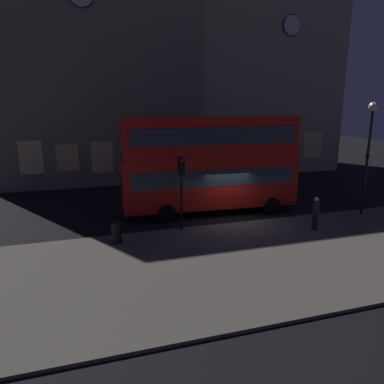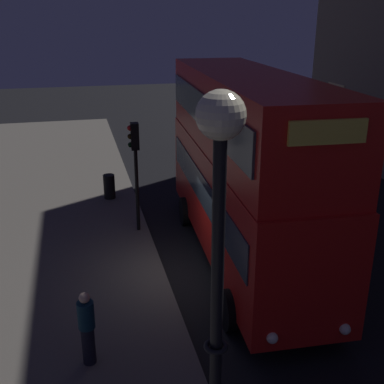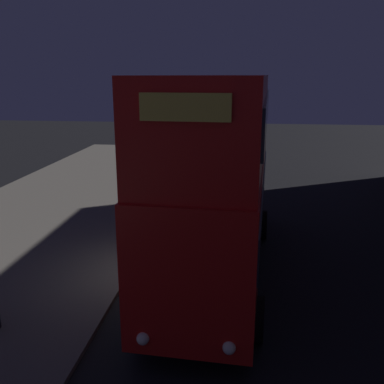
# 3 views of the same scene
# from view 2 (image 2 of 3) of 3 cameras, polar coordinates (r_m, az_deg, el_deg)

# --- Properties ---
(ground_plane) EXTENTS (80.00, 80.00, 0.00)m
(ground_plane) POSITION_cam_2_polar(r_m,az_deg,el_deg) (13.79, -0.94, -9.78)
(ground_plane) COLOR black
(sidewalk_slab) EXTENTS (44.00, 8.76, 0.12)m
(sidewalk_slab) POSITION_cam_2_polar(r_m,az_deg,el_deg) (13.69, -21.89, -11.35)
(sidewalk_slab) COLOR #5B564F
(sidewalk_slab) RESTS_ON ground
(double_decker_bus) EXTENTS (10.12, 3.17, 5.49)m
(double_decker_bus) POSITION_cam_2_polar(r_m,az_deg,el_deg) (13.61, 6.25, 3.77)
(double_decker_bus) COLOR red
(double_decker_bus) RESTS_ON ground
(traffic_light_near_kerb) EXTENTS (0.33, 0.37, 3.65)m
(traffic_light_near_kerb) POSITION_cam_2_polar(r_m,az_deg,el_deg) (15.37, -6.84, 4.49)
(traffic_light_near_kerb) COLOR black
(traffic_light_near_kerb) RESTS_ON sidewalk_slab
(street_lamp) EXTENTS (0.49, 0.49, 6.17)m
(street_lamp) POSITION_cam_2_polar(r_m,az_deg,el_deg) (5.06, 3.11, -7.92)
(street_lamp) COLOR black
(street_lamp) RESTS_ON sidewalk_slab
(pedestrian) EXTENTS (0.34, 0.34, 1.67)m
(pedestrian) POSITION_cam_2_polar(r_m,az_deg,el_deg) (10.27, -12.45, -15.54)
(pedestrian) COLOR black
(pedestrian) RESTS_ON sidewalk_slab
(litter_bin) EXTENTS (0.45, 0.45, 0.96)m
(litter_bin) POSITION_cam_2_polar(r_m,az_deg,el_deg) (19.04, -9.87, 0.65)
(litter_bin) COLOR black
(litter_bin) RESTS_ON sidewalk_slab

